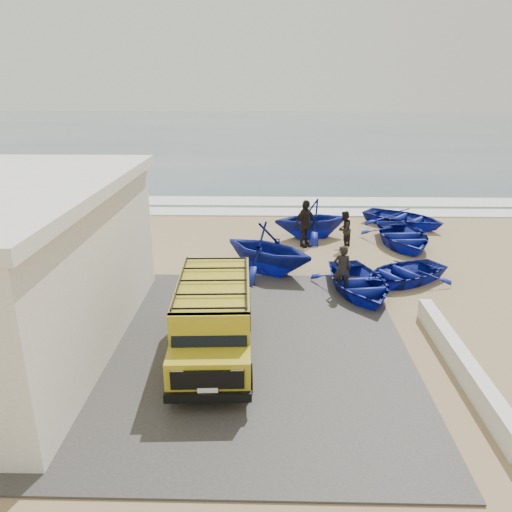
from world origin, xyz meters
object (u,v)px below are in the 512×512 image
object	(u,v)px
boat_near_right	(403,273)
fisherman_back	(305,224)
boat_mid_right	(402,236)
boat_far_right	(403,218)
boat_near_left	(359,283)
parapet	(461,362)
fisherman_middle	(344,229)
boat_far_left	(311,219)
van	(214,317)
fisherman_front	(342,269)
boat_mid_left	(268,248)

from	to	relation	value
boat_near_right	fisherman_back	size ratio (longest dim) A/B	1.69
boat_mid_right	boat_far_right	size ratio (longest dim) A/B	1.05
boat_near_left	parapet	bearing A→B (deg)	-79.58
boat_far_right	fisherman_middle	bearing A→B (deg)	173.14
boat_near_left	boat_mid_right	xyz separation A→B (m)	(2.68, 5.03, 0.04)
boat_near_right	boat_far_left	distance (m)	5.78
parapet	boat_far_left	size ratio (longest dim) A/B	1.83
parapet	van	world-z (taller)	van
boat_near_left	boat_far_right	size ratio (longest dim) A/B	0.95
fisherman_front	fisherman_middle	distance (m)	4.69
boat_near_left	boat_near_right	bearing A→B (deg)	21.49
van	boat_far_left	size ratio (longest dim) A/B	1.42
boat_near_left	fisherman_back	bearing A→B (deg)	97.30
parapet	boat_far_right	size ratio (longest dim) A/B	1.56
van	boat_far_right	bearing A→B (deg)	54.14
boat_far_left	boat_far_right	world-z (taller)	boat_far_left
boat_near_left	fisherman_front	bearing A→B (deg)	156.28
boat_mid_right	fisherman_middle	world-z (taller)	fisherman_middle
boat_mid_left	boat_far_right	bearing A→B (deg)	-11.58
boat_near_left	fisherman_front	size ratio (longest dim) A/B	2.32
boat_mid_right	boat_far_left	size ratio (longest dim) A/B	1.23
boat_near_left	boat_mid_left	bearing A→B (deg)	139.88
boat_near_right	boat_mid_left	bearing A→B (deg)	-130.21
boat_mid_right	fisherman_back	size ratio (longest dim) A/B	2.04
boat_mid_left	fisherman_back	xyz separation A→B (m)	(1.52, 3.06, 0.06)
fisherman_middle	fisherman_front	bearing A→B (deg)	25.20
van	fisherman_middle	bearing A→B (deg)	60.06
boat_near_left	fisherman_back	xyz separation A→B (m)	(-1.42, 4.83, 0.61)
boat_near_left	fisherman_middle	world-z (taller)	fisherman_middle
boat_mid_left	boat_far_right	size ratio (longest dim) A/B	0.92
fisherman_front	fisherman_middle	world-z (taller)	fisherman_front
van	fisherman_back	size ratio (longest dim) A/B	2.37
fisherman_middle	fisherman_back	size ratio (longest dim) A/B	0.78
boat_far_right	fisherman_front	bearing A→B (deg)	-168.10
fisherman_back	parapet	bearing A→B (deg)	-116.25
van	boat_mid_left	world-z (taller)	van
parapet	boat_mid_left	bearing A→B (deg)	125.67
boat_far_right	fisherman_back	world-z (taller)	fisherman_back
fisherman_front	fisherman_middle	bearing A→B (deg)	-100.62
boat_far_right	fisherman_middle	world-z (taller)	fisherman_middle
boat_far_right	boat_near_right	bearing A→B (deg)	-155.41
boat_mid_right	fisherman_back	bearing A→B (deg)	178.75
boat_far_right	fisherman_back	size ratio (longest dim) A/B	1.95
fisherman_middle	boat_mid_left	bearing A→B (deg)	-12.02
parapet	fisherman_middle	world-z (taller)	fisherman_middle
boat_mid_right	fisherman_back	world-z (taller)	fisherman_back
boat_near_left	fisherman_front	world-z (taller)	fisherman_front
fisherman_front	boat_near_left	bearing A→B (deg)	163.65
boat_near_left	boat_far_left	xyz separation A→B (m)	(-1.06, 6.06, 0.48)
van	fisherman_middle	world-z (taller)	van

